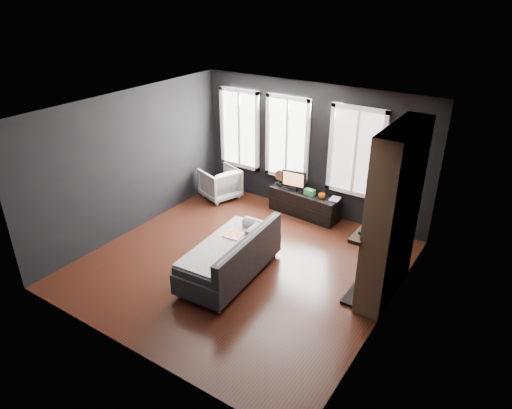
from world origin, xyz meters
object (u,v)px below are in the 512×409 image
Objects in this scene: mug at (322,195)px; mantel_vase at (386,202)px; sofa at (230,254)px; media_console at (305,203)px; armchair at (220,182)px; book at (331,193)px; monitor at (294,179)px.

mantel_vase is (1.61, -1.12, 0.74)m from mug.
sofa is 1.31× the size of media_console.
sofa is 10.40× the size of mantel_vase.
mantel_vase is at bearing 31.77° from sofa.
sofa is at bearing 60.80° from armchair.
mantel_vase reaches higher than media_console.
book is (0.57, 0.01, 0.38)m from media_console.
sofa is 7.95× the size of book.
armchair is 5.70× the size of mug.
armchair reaches higher than mug.
monitor reaches higher than mug.
armchair is 0.51× the size of media_console.
armchair is at bearing 126.51° from sofa.
mug is 2.09m from mantel_vase.
book is (2.55, 0.30, 0.26)m from armchair.
media_console is (1.99, 0.29, -0.12)m from armchair.
book reaches higher than media_console.
mug is at bearing -5.35° from media_console.
monitor is 0.85m from book.
mantel_vase reaches higher than armchair.
media_console is 2.57m from mantel_vase.
monitor reaches higher than sofa.
armchair is 1.46× the size of monitor.
sofa reaches higher than mug.
monitor is at bearing 152.74° from mantel_vase.
sofa is 3.07m from armchair.
sofa is at bearing -144.38° from mantel_vase.
mantel_vase is (2.29, -1.18, 0.57)m from monitor.
armchair is at bearing -176.73° from monitor.
sofa is at bearing -98.98° from mug.
monitor is at bearing -178.76° from book.
monitor is at bearing 174.73° from mug.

